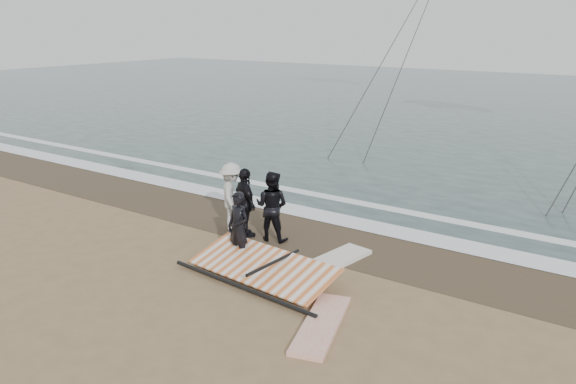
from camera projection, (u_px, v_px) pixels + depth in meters
The scene contains 10 objects.
ground at pixel (227, 312), 10.91m from camera, with size 120.00×120.00×0.00m, color #8C704C.
sea at pixel (549, 108), 37.08m from camera, with size 120.00×54.00×0.02m, color #233838.
wet_sand at pixel (340, 241), 14.48m from camera, with size 120.00×2.80×0.01m, color #4C3D2B.
foam_near at pixel (364, 225), 15.58m from camera, with size 120.00×0.90×0.01m, color white.
foam_far at pixel (390, 209), 16.93m from camera, with size 120.00×0.45×0.01m, color white.
man_main at pixel (238, 227), 13.00m from camera, with size 0.62×0.41×1.71m, color black.
board_white at pixel (321, 324), 10.39m from camera, with size 0.64×2.27×0.09m, color silver.
board_cream at pixel (326, 264), 12.96m from camera, with size 0.70×2.62×0.11m, color silver.
trio_cluster at pixel (248, 201), 14.72m from camera, with size 2.55×1.42×1.85m.
sail_rig at pixel (264, 267), 12.47m from camera, with size 3.95×1.98×0.49m.
Camera 1 is at (6.45, -7.43, 5.40)m, focal length 35.00 mm.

